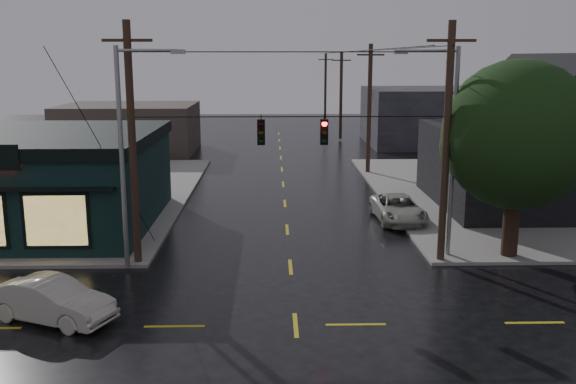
{
  "coord_description": "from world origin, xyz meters",
  "views": [
    {
      "loc": [
        -0.74,
        -19.83,
        8.71
      ],
      "look_at": [
        -0.12,
        5.17,
        3.42
      ],
      "focal_mm": 40.0,
      "sensor_mm": 36.0,
      "label": 1
    }
  ],
  "objects_px": {
    "utility_pole_ne": "(440,262)",
    "sedan_cream": "(51,301)",
    "corner_tree": "(517,135)",
    "suv_silver": "(398,209)",
    "utility_pole_nw": "(138,265)"
  },
  "relations": [
    {
      "from": "utility_pole_ne",
      "to": "utility_pole_nw",
      "type": "bearing_deg",
      "value": 180.0
    },
    {
      "from": "corner_tree",
      "to": "utility_pole_ne",
      "type": "bearing_deg",
      "value": -171.01
    },
    {
      "from": "utility_pole_nw",
      "to": "suv_silver",
      "type": "relative_size",
      "value": 2.01
    },
    {
      "from": "utility_pole_ne",
      "to": "suv_silver",
      "type": "height_order",
      "value": "utility_pole_ne"
    },
    {
      "from": "utility_pole_ne",
      "to": "suv_silver",
      "type": "bearing_deg",
      "value": 94.05
    },
    {
      "from": "corner_tree",
      "to": "sedan_cream",
      "type": "relative_size",
      "value": 1.93
    },
    {
      "from": "utility_pole_ne",
      "to": "sedan_cream",
      "type": "xyz_separation_m",
      "value": [
        -14.66,
        -5.94,
        0.73
      ]
    },
    {
      "from": "utility_pole_nw",
      "to": "sedan_cream",
      "type": "height_order",
      "value": "utility_pole_nw"
    },
    {
      "from": "utility_pole_ne",
      "to": "suv_silver",
      "type": "distance_m",
      "value": 7.11
    },
    {
      "from": "sedan_cream",
      "to": "suv_silver",
      "type": "relative_size",
      "value": 0.88
    },
    {
      "from": "corner_tree",
      "to": "utility_pole_ne",
      "type": "distance_m",
      "value": 6.31
    },
    {
      "from": "corner_tree",
      "to": "sedan_cream",
      "type": "distance_m",
      "value": 19.53
    },
    {
      "from": "utility_pole_ne",
      "to": "sedan_cream",
      "type": "bearing_deg",
      "value": -157.96
    },
    {
      "from": "suv_silver",
      "to": "corner_tree",
      "type": "bearing_deg",
      "value": -63.55
    },
    {
      "from": "corner_tree",
      "to": "sedan_cream",
      "type": "xyz_separation_m",
      "value": [
        -17.82,
        -6.44,
        -4.72
      ]
    }
  ]
}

